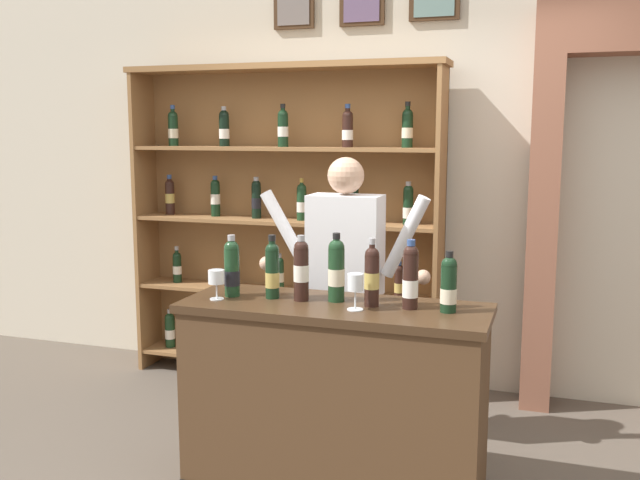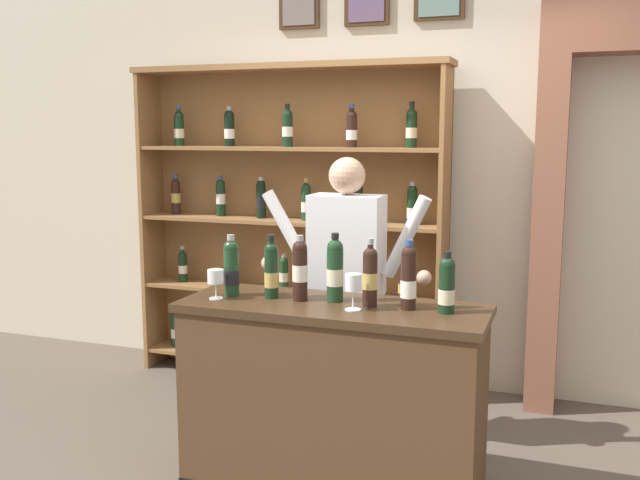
{
  "view_description": "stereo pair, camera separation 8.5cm",
  "coord_description": "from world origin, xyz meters",
  "px_view_note": "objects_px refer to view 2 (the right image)",
  "views": [
    {
      "loc": [
        0.98,
        -3.11,
        1.76
      ],
      "look_at": [
        -0.16,
        0.29,
        1.21
      ],
      "focal_mm": 39.95,
      "sensor_mm": 36.0,
      "label": 1
    },
    {
      "loc": [
        1.06,
        -3.08,
        1.76
      ],
      "look_at": [
        -0.16,
        0.29,
        1.21
      ],
      "focal_mm": 39.95,
      "sensor_mm": 36.0,
      "label": 2
    }
  ],
  "objects_px": {
    "tasting_bottle_chianti": "(370,275)",
    "tasting_bottle_prosecco": "(409,277)",
    "tasting_bottle_grappa": "(447,285)",
    "tasting_bottle_brunello": "(335,269)",
    "tasting_bottle_vin_santo": "(271,269)",
    "wine_glass_center": "(353,284)",
    "shopkeeper": "(346,270)",
    "tasting_counter": "(332,401)",
    "wine_glass_left": "(216,278)",
    "tasting_bottle_riserva": "(232,267)",
    "wine_shelf": "(290,219)",
    "tasting_bottle_rosso": "(300,269)"
  },
  "relations": [
    {
      "from": "wine_shelf",
      "to": "tasting_bottle_brunello",
      "type": "distance_m",
      "value": 1.63
    },
    {
      "from": "tasting_bottle_brunello",
      "to": "wine_glass_center",
      "type": "relative_size",
      "value": 1.96
    },
    {
      "from": "tasting_bottle_riserva",
      "to": "wine_shelf",
      "type": "bearing_deg",
      "value": 101.28
    },
    {
      "from": "tasting_bottle_grappa",
      "to": "wine_glass_left",
      "type": "bearing_deg",
      "value": -174.16
    },
    {
      "from": "tasting_bottle_brunello",
      "to": "wine_glass_center",
      "type": "bearing_deg",
      "value": -45.23
    },
    {
      "from": "wine_shelf",
      "to": "tasting_bottle_grappa",
      "type": "height_order",
      "value": "wine_shelf"
    },
    {
      "from": "tasting_bottle_vin_santo",
      "to": "wine_glass_center",
      "type": "relative_size",
      "value": 1.85
    },
    {
      "from": "tasting_bottle_riserva",
      "to": "tasting_bottle_chianti",
      "type": "bearing_deg",
      "value": 1.25
    },
    {
      "from": "tasting_bottle_riserva",
      "to": "tasting_bottle_prosecco",
      "type": "distance_m",
      "value": 0.88
    },
    {
      "from": "wine_shelf",
      "to": "wine_glass_center",
      "type": "height_order",
      "value": "wine_shelf"
    },
    {
      "from": "tasting_counter",
      "to": "tasting_bottle_prosecco",
      "type": "distance_m",
      "value": 0.72
    },
    {
      "from": "tasting_bottle_vin_santo",
      "to": "tasting_bottle_chianti",
      "type": "distance_m",
      "value": 0.5
    },
    {
      "from": "tasting_bottle_brunello",
      "to": "wine_shelf",
      "type": "bearing_deg",
      "value": 119.72
    },
    {
      "from": "wine_glass_left",
      "to": "wine_glass_center",
      "type": "relative_size",
      "value": 0.86
    },
    {
      "from": "tasting_bottle_rosso",
      "to": "wine_glass_left",
      "type": "distance_m",
      "value": 0.41
    },
    {
      "from": "tasting_counter",
      "to": "tasting_bottle_riserva",
      "type": "xyz_separation_m",
      "value": [
        -0.53,
        0.0,
        0.62
      ]
    },
    {
      "from": "tasting_bottle_chianti",
      "to": "tasting_bottle_prosecco",
      "type": "bearing_deg",
      "value": 3.3
    },
    {
      "from": "tasting_bottle_rosso",
      "to": "tasting_bottle_prosecco",
      "type": "bearing_deg",
      "value": 1.0
    },
    {
      "from": "tasting_bottle_rosso",
      "to": "tasting_bottle_prosecco",
      "type": "height_order",
      "value": "tasting_bottle_prosecco"
    },
    {
      "from": "tasting_bottle_grappa",
      "to": "tasting_bottle_brunello",
      "type": "bearing_deg",
      "value": 176.01
    },
    {
      "from": "tasting_bottle_brunello",
      "to": "tasting_bottle_chianti",
      "type": "height_order",
      "value": "tasting_bottle_brunello"
    },
    {
      "from": "tasting_bottle_chianti",
      "to": "tasting_bottle_prosecco",
      "type": "distance_m",
      "value": 0.18
    },
    {
      "from": "tasting_bottle_grappa",
      "to": "tasting_bottle_vin_santo",
      "type": "bearing_deg",
      "value": -179.98
    },
    {
      "from": "tasting_bottle_riserva",
      "to": "tasting_bottle_chianti",
      "type": "xyz_separation_m",
      "value": [
        0.7,
        0.02,
        0.01
      ]
    },
    {
      "from": "wine_glass_center",
      "to": "tasting_bottle_grappa",
      "type": "bearing_deg",
      "value": 13.54
    },
    {
      "from": "wine_shelf",
      "to": "tasting_bottle_chianti",
      "type": "distance_m",
      "value": 1.77
    },
    {
      "from": "tasting_bottle_vin_santo",
      "to": "tasting_bottle_rosso",
      "type": "xyz_separation_m",
      "value": [
        0.15,
        -0.0,
        0.01
      ]
    },
    {
      "from": "tasting_bottle_prosecco",
      "to": "tasting_bottle_grappa",
      "type": "relative_size",
      "value": 1.15
    },
    {
      "from": "wine_shelf",
      "to": "tasting_bottle_riserva",
      "type": "bearing_deg",
      "value": -78.72
    },
    {
      "from": "shopkeeper",
      "to": "tasting_counter",
      "type": "bearing_deg",
      "value": -78.39
    },
    {
      "from": "wine_glass_left",
      "to": "wine_glass_center",
      "type": "bearing_deg",
      "value": 1.2
    },
    {
      "from": "tasting_counter",
      "to": "tasting_bottle_prosecco",
      "type": "xyz_separation_m",
      "value": [
        0.35,
        0.03,
        0.63
      ]
    },
    {
      "from": "tasting_bottle_vin_santo",
      "to": "tasting_bottle_brunello",
      "type": "bearing_deg",
      "value": 6.96
    },
    {
      "from": "tasting_bottle_rosso",
      "to": "wine_glass_left",
      "type": "bearing_deg",
      "value": -164.3
    },
    {
      "from": "tasting_bottle_chianti",
      "to": "wine_glass_center",
      "type": "relative_size",
      "value": 1.9
    },
    {
      "from": "wine_shelf",
      "to": "tasting_bottle_riserva",
      "type": "relative_size",
      "value": 7.37
    },
    {
      "from": "tasting_bottle_riserva",
      "to": "tasting_bottle_rosso",
      "type": "bearing_deg",
      "value": 2.65
    },
    {
      "from": "shopkeeper",
      "to": "tasting_bottle_vin_santo",
      "type": "bearing_deg",
      "value": -109.63
    },
    {
      "from": "tasting_counter",
      "to": "wine_shelf",
      "type": "bearing_deg",
      "value": 119.05
    },
    {
      "from": "tasting_bottle_riserva",
      "to": "tasting_bottle_chianti",
      "type": "relative_size",
      "value": 0.95
    },
    {
      "from": "tasting_counter",
      "to": "tasting_bottle_brunello",
      "type": "relative_size",
      "value": 4.41
    },
    {
      "from": "tasting_counter",
      "to": "tasting_bottle_chianti",
      "type": "relative_size",
      "value": 4.55
    },
    {
      "from": "tasting_bottle_vin_santo",
      "to": "tasting_bottle_brunello",
      "type": "height_order",
      "value": "tasting_bottle_brunello"
    },
    {
      "from": "tasting_counter",
      "to": "shopkeeper",
      "type": "distance_m",
      "value": 0.8
    },
    {
      "from": "shopkeeper",
      "to": "wine_glass_left",
      "type": "bearing_deg",
      "value": -123.38
    },
    {
      "from": "tasting_counter",
      "to": "tasting_bottle_chianti",
      "type": "xyz_separation_m",
      "value": [
        0.17,
        0.02,
        0.62
      ]
    },
    {
      "from": "tasting_bottle_vin_santo",
      "to": "tasting_bottle_rosso",
      "type": "height_order",
      "value": "tasting_bottle_rosso"
    },
    {
      "from": "wine_shelf",
      "to": "wine_glass_left",
      "type": "relative_size",
      "value": 15.47
    },
    {
      "from": "shopkeeper",
      "to": "wine_glass_left",
      "type": "relative_size",
      "value": 11.16
    },
    {
      "from": "tasting_counter",
      "to": "wine_glass_left",
      "type": "distance_m",
      "value": 0.82
    }
  ]
}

